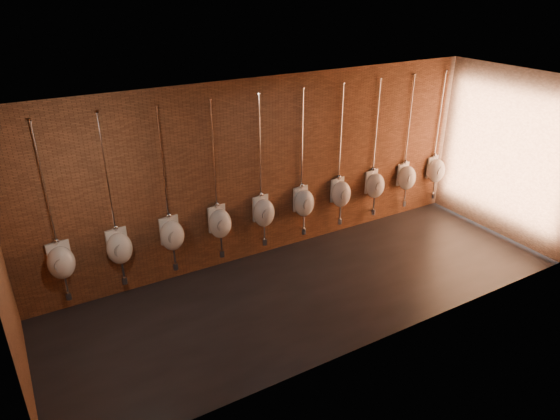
{
  "coord_description": "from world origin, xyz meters",
  "views": [
    {
      "loc": [
        -3.91,
        -5.63,
        4.66
      ],
      "look_at": [
        -0.14,
        0.9,
        1.1
      ],
      "focal_mm": 32.0,
      "sensor_mm": 36.0,
      "label": 1
    }
  ],
  "objects_px": {
    "urinal_2": "(172,234)",
    "urinal_4": "(264,212)",
    "urinal_5": "(304,202)",
    "urinal_6": "(341,193)",
    "urinal_7": "(375,185)",
    "urinal_1": "(119,247)",
    "urinal_9": "(436,170)",
    "urinal_8": "(407,177)",
    "urinal_3": "(220,223)",
    "urinal_0": "(61,261)"
  },
  "relations": [
    {
      "from": "urinal_2",
      "to": "urinal_4",
      "type": "distance_m",
      "value": 1.67
    },
    {
      "from": "urinal_5",
      "to": "urinal_6",
      "type": "xyz_separation_m",
      "value": [
        0.84,
        0.0,
        0.0
      ]
    },
    {
      "from": "urinal_5",
      "to": "urinal_7",
      "type": "xyz_separation_m",
      "value": [
        1.67,
        0.0,
        0.0
      ]
    },
    {
      "from": "urinal_1",
      "to": "urinal_2",
      "type": "xyz_separation_m",
      "value": [
        0.84,
        0.0,
        0.0
      ]
    },
    {
      "from": "urinal_7",
      "to": "urinal_9",
      "type": "bearing_deg",
      "value": 0.0
    },
    {
      "from": "urinal_8",
      "to": "urinal_3",
      "type": "bearing_deg",
      "value": 180.0
    },
    {
      "from": "urinal_1",
      "to": "urinal_2",
      "type": "relative_size",
      "value": 1.0
    },
    {
      "from": "urinal_9",
      "to": "urinal_3",
      "type": "bearing_deg",
      "value": 180.0
    },
    {
      "from": "urinal_1",
      "to": "urinal_6",
      "type": "relative_size",
      "value": 1.0
    },
    {
      "from": "urinal_6",
      "to": "urinal_4",
      "type": "bearing_deg",
      "value": 180.0
    },
    {
      "from": "urinal_7",
      "to": "urinal_9",
      "type": "relative_size",
      "value": 1.0
    },
    {
      "from": "urinal_2",
      "to": "urinal_9",
      "type": "relative_size",
      "value": 1.0
    },
    {
      "from": "urinal_5",
      "to": "urinal_9",
      "type": "relative_size",
      "value": 1.0
    },
    {
      "from": "urinal_5",
      "to": "urinal_9",
      "type": "bearing_deg",
      "value": 0.0
    },
    {
      "from": "urinal_5",
      "to": "urinal_2",
      "type": "bearing_deg",
      "value": 180.0
    },
    {
      "from": "urinal_7",
      "to": "urinal_3",
      "type": "bearing_deg",
      "value": 180.0
    },
    {
      "from": "urinal_5",
      "to": "urinal_7",
      "type": "bearing_deg",
      "value": 0.0
    },
    {
      "from": "urinal_1",
      "to": "urinal_3",
      "type": "distance_m",
      "value": 1.67
    },
    {
      "from": "urinal_1",
      "to": "urinal_4",
      "type": "distance_m",
      "value": 2.51
    },
    {
      "from": "urinal_6",
      "to": "urinal_5",
      "type": "bearing_deg",
      "value": 180.0
    },
    {
      "from": "urinal_8",
      "to": "urinal_2",
      "type": "bearing_deg",
      "value": 180.0
    },
    {
      "from": "urinal_5",
      "to": "urinal_8",
      "type": "bearing_deg",
      "value": 0.0
    },
    {
      "from": "urinal_3",
      "to": "urinal_8",
      "type": "relative_size",
      "value": 1.0
    },
    {
      "from": "urinal_1",
      "to": "urinal_3",
      "type": "relative_size",
      "value": 1.0
    },
    {
      "from": "urinal_1",
      "to": "urinal_5",
      "type": "distance_m",
      "value": 3.35
    },
    {
      "from": "urinal_1",
      "to": "urinal_8",
      "type": "xyz_separation_m",
      "value": [
        5.86,
        0.0,
        0.0
      ]
    },
    {
      "from": "urinal_0",
      "to": "urinal_6",
      "type": "distance_m",
      "value": 5.02
    },
    {
      "from": "urinal_8",
      "to": "urinal_6",
      "type": "bearing_deg",
      "value": 180.0
    },
    {
      "from": "urinal_1",
      "to": "urinal_0",
      "type": "bearing_deg",
      "value": 180.0
    },
    {
      "from": "urinal_5",
      "to": "urinal_8",
      "type": "height_order",
      "value": "same"
    },
    {
      "from": "urinal_5",
      "to": "urinal_6",
      "type": "bearing_deg",
      "value": 0.0
    },
    {
      "from": "urinal_4",
      "to": "urinal_2",
      "type": "bearing_deg",
      "value": 180.0
    },
    {
      "from": "urinal_2",
      "to": "urinal_7",
      "type": "relative_size",
      "value": 1.0
    },
    {
      "from": "urinal_4",
      "to": "urinal_8",
      "type": "distance_m",
      "value": 3.35
    },
    {
      "from": "urinal_5",
      "to": "urinal_7",
      "type": "distance_m",
      "value": 1.67
    },
    {
      "from": "urinal_2",
      "to": "urinal_5",
      "type": "distance_m",
      "value": 2.51
    },
    {
      "from": "urinal_2",
      "to": "urinal_7",
      "type": "distance_m",
      "value": 4.19
    },
    {
      "from": "urinal_3",
      "to": "urinal_9",
      "type": "height_order",
      "value": "same"
    },
    {
      "from": "urinal_5",
      "to": "urinal_9",
      "type": "xyz_separation_m",
      "value": [
        3.35,
        0.0,
        0.0
      ]
    },
    {
      "from": "urinal_6",
      "to": "urinal_9",
      "type": "bearing_deg",
      "value": 0.0
    },
    {
      "from": "urinal_5",
      "to": "urinal_4",
      "type": "bearing_deg",
      "value": 180.0
    },
    {
      "from": "urinal_1",
      "to": "urinal_7",
      "type": "xyz_separation_m",
      "value": [
        5.02,
        0.0,
        0.0
      ]
    },
    {
      "from": "urinal_0",
      "to": "urinal_2",
      "type": "distance_m",
      "value": 1.67
    },
    {
      "from": "urinal_6",
      "to": "urinal_1",
      "type": "bearing_deg",
      "value": 180.0
    },
    {
      "from": "urinal_1",
      "to": "urinal_6",
      "type": "height_order",
      "value": "same"
    },
    {
      "from": "urinal_5",
      "to": "urinal_0",
      "type": "bearing_deg",
      "value": 180.0
    },
    {
      "from": "urinal_2",
      "to": "urinal_7",
      "type": "height_order",
      "value": "same"
    },
    {
      "from": "urinal_4",
      "to": "urinal_6",
      "type": "height_order",
      "value": "same"
    },
    {
      "from": "urinal_5",
      "to": "urinal_3",
      "type": "bearing_deg",
      "value": 180.0
    },
    {
      "from": "urinal_2",
      "to": "urinal_5",
      "type": "xyz_separation_m",
      "value": [
        2.51,
        0.0,
        0.0
      ]
    }
  ]
}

